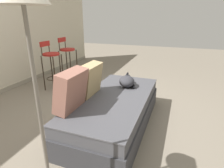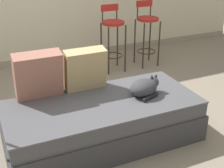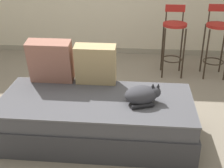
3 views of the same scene
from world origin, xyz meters
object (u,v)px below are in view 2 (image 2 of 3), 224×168
Objects in this scene: cat at (145,87)px; bar_stool_near_window at (113,32)px; throw_pillow_middle at (85,69)px; bar_stool_by_doorway at (147,28)px; couch at (103,121)px; throw_pillow_corner at (38,75)px.

bar_stool_near_window reaches higher than cat.
bar_stool_by_doorway reaches higher than throw_pillow_middle.
bar_stool_near_window is at bearing 62.13° from couch.
throw_pillow_corner is 1.07m from cat.
throw_pillow_corner is (-0.53, 0.35, 0.46)m from couch.
throw_pillow_corner is 2.47m from bar_stool_by_doorway.
bar_stool_by_doorway is at bearing 0.01° from bar_stool_near_window.
couch is at bearing -117.87° from bar_stool_near_window.
throw_pillow_middle is at bearing -138.65° from bar_stool_by_doorway.
throw_pillow_middle is at bearing -0.54° from throw_pillow_corner.
couch is 2.33m from bar_stool_by_doorway.
bar_stool_by_doorway reaches higher than bar_stool_near_window.
throw_pillow_middle is at bearing 97.41° from couch.
couch is at bearing -33.61° from throw_pillow_corner.
bar_stool_near_window is at bearing 75.45° from cat.
couch is 1.92× the size of bar_stool_near_window.
throw_pillow_corner is 1.26× the size of cat.
cat is 0.37× the size of bar_stool_by_doorway.
bar_stool_near_window is (0.46, 1.76, 0.08)m from cat.
bar_stool_near_window is at bearing 55.17° from throw_pillow_middle.
couch is at bearing 174.90° from cat.
throw_pillow_corner is at bearing 146.39° from couch.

